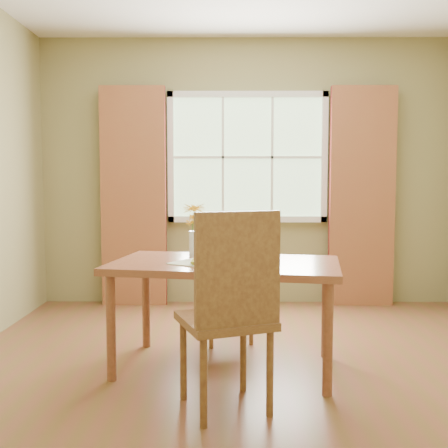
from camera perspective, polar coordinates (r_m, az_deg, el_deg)
room at (r=3.50m, az=3.80°, el=6.14°), size 4.24×3.84×2.74m
window at (r=5.37m, az=2.57°, el=7.25°), size 1.62×0.06×1.32m
curtain_left at (r=5.36m, az=-9.81°, el=2.92°), size 0.65×0.08×2.20m
curtain_right at (r=5.45m, az=14.78°, el=2.86°), size 0.65×0.08×2.20m
dining_table at (r=3.50m, az=0.13°, el=-5.34°), size 1.61×1.08×0.73m
chair_near at (r=2.82m, az=0.80°, el=-8.73°), size 0.59×0.59×1.11m
chair_far at (r=4.21m, az=-0.18°, el=-5.39°), size 0.49×0.49×0.95m
placemat at (r=3.40m, az=-1.63°, el=-4.30°), size 0.56×0.52×0.01m
plate at (r=3.42m, az=-1.28°, el=-4.11°), size 0.27×0.27×0.01m
croissant_sandwich at (r=3.35m, az=-1.06°, el=-3.23°), size 0.18×0.15×0.11m
water_glass at (r=3.39m, az=3.36°, el=-3.40°), size 0.08×0.08×0.12m
flower_vase at (r=3.71m, az=-3.27°, el=-0.10°), size 0.15×0.15×0.37m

